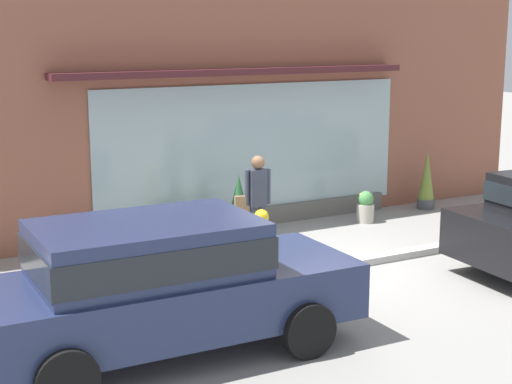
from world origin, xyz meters
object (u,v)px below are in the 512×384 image
(pedestrian_with_handbag, at_px, (257,198))
(potted_plant_window_right, at_px, (84,240))
(fire_hydrant, at_px, (261,237))
(parked_car_navy, at_px, (158,280))
(potted_plant_window_left, at_px, (239,208))
(potted_plant_low_front, at_px, (185,224))
(potted_plant_doorstep, at_px, (365,207))
(potted_plant_corner_tall, at_px, (427,181))

(pedestrian_with_handbag, xyz_separation_m, potted_plant_window_right, (-2.63, 1.30, -0.72))
(fire_hydrant, xyz_separation_m, parked_car_navy, (-2.77, -2.49, 0.44))
(parked_car_navy, bearing_deg, potted_plant_window_left, 53.27)
(fire_hydrant, relative_size, potted_plant_low_front, 1.47)
(potted_plant_low_front, height_order, potted_plant_window_left, potted_plant_window_left)
(parked_car_navy, xyz_separation_m, potted_plant_window_left, (3.25, 4.19, -0.36))
(parked_car_navy, bearing_deg, potted_plant_doorstep, 35.14)
(parked_car_navy, bearing_deg, potted_plant_low_front, 63.89)
(potted_plant_corner_tall, distance_m, potted_plant_doorstep, 1.93)
(pedestrian_with_handbag, xyz_separation_m, potted_plant_corner_tall, (4.88, 1.30, -0.38))
(potted_plant_low_front, xyz_separation_m, potted_plant_window_left, (0.96, -0.26, 0.24))
(potted_plant_doorstep, distance_m, potted_plant_window_right, 5.65)
(potted_plant_window_left, bearing_deg, fire_hydrant, -105.66)
(fire_hydrant, xyz_separation_m, potted_plant_corner_tall, (5.16, 1.97, 0.12))
(potted_plant_doorstep, xyz_separation_m, potted_plant_window_left, (-2.81, 0.09, 0.27))
(potted_plant_corner_tall, height_order, potted_plant_doorstep, potted_plant_corner_tall)
(pedestrian_with_handbag, distance_m, potted_plant_window_right, 3.02)
(fire_hydrant, bearing_deg, potted_plant_corner_tall, 20.91)
(potted_plant_window_right, xyz_separation_m, potted_plant_window_left, (2.83, -0.27, 0.30))
(potted_plant_window_right, bearing_deg, potted_plant_window_left, -5.54)
(potted_plant_corner_tall, bearing_deg, potted_plant_window_left, -176.73)
(potted_plant_corner_tall, xyz_separation_m, potted_plant_low_front, (-5.65, -0.01, -0.27))
(potted_plant_doorstep, bearing_deg, pedestrian_with_handbag, -162.71)
(fire_hydrant, height_order, potted_plant_low_front, fire_hydrant)
(fire_hydrant, distance_m, potted_plant_doorstep, 3.66)
(potted_plant_window_right, height_order, potted_plant_low_front, potted_plant_low_front)
(pedestrian_with_handbag, relative_size, potted_plant_doorstep, 2.69)
(pedestrian_with_handbag, distance_m, parked_car_navy, 4.40)
(potted_plant_low_front, bearing_deg, potted_plant_corner_tall, 0.05)
(fire_hydrant, relative_size, pedestrian_with_handbag, 0.56)
(pedestrian_with_handbag, xyz_separation_m, potted_plant_window_left, (0.20, 1.03, -0.42))
(pedestrian_with_handbag, relative_size, potted_plant_window_left, 1.43)
(fire_hydrant, xyz_separation_m, pedestrian_with_handbag, (0.28, 0.67, 0.50))
(pedestrian_with_handbag, distance_m, potted_plant_corner_tall, 5.06)
(potted_plant_window_right, bearing_deg, potted_plant_low_front, -0.37)
(pedestrian_with_handbag, relative_size, potted_plant_corner_tall, 1.36)
(pedestrian_with_handbag, relative_size, potted_plant_low_front, 2.64)
(potted_plant_corner_tall, bearing_deg, fire_hydrant, -159.09)
(potted_plant_corner_tall, distance_m, potted_plant_low_front, 5.65)
(potted_plant_low_front, bearing_deg, potted_plant_doorstep, -5.40)
(potted_plant_doorstep, relative_size, potted_plant_window_left, 0.53)
(parked_car_navy, height_order, potted_plant_window_left, parked_car_navy)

